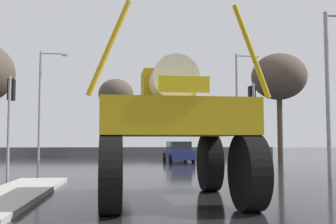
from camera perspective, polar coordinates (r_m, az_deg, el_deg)
ground_plane at (r=22.92m, az=-2.24°, el=-8.13°), size 120.00×120.00×0.00m
median_island at (r=12.40m, az=-21.29°, el=-10.97°), size 1.77×8.30×0.15m
oversize_sprayer at (r=10.77m, az=0.24°, el=-2.26°), size 4.23×5.58×4.78m
sedan_ahead at (r=30.45m, az=1.50°, el=-5.78°), size 2.11×4.21×1.52m
traffic_signal_near_left at (r=16.55m, az=-21.77°, el=0.99°), size 0.24×0.54×4.11m
traffic_signal_near_right at (r=16.74m, az=12.10°, el=0.39°), size 0.24×0.54×3.97m
streetlight_near_right at (r=18.71m, az=22.37°, el=3.74°), size 1.76×0.24×7.28m
streetlight_far_left at (r=34.04m, az=-17.73°, el=1.77°), size 2.27×0.24×8.94m
streetlight_far_right at (r=34.06m, az=10.12°, el=1.61°), size 2.01×0.24×8.97m
bare_tree_right at (r=29.18m, az=15.71°, el=4.84°), size 3.87×3.87×7.76m
bare_tree_far_center at (r=39.56m, az=-7.50°, el=2.52°), size 3.46×3.46×7.67m
roadside_barrier at (r=40.56m, az=-3.89°, el=-5.72°), size 27.72×0.24×0.90m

